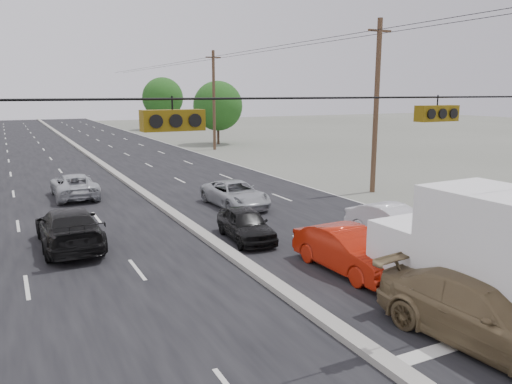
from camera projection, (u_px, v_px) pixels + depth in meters
ground at (371, 357)px, 11.34m from camera, size 200.00×200.00×0.00m
road_surface at (111, 172)px, 37.57m from camera, size 20.00×160.00×0.02m
center_median at (111, 170)px, 37.55m from camera, size 0.50×160.00×0.20m
utility_pole_right_b at (376, 106)px, 28.99m from camera, size 1.60×0.30×10.00m
utility_pole_right_c at (214, 100)px, 50.85m from camera, size 1.60×0.30×10.00m
traffic_signals at (434, 111)px, 10.88m from camera, size 25.00×0.30×0.54m
tree_right_mid at (218, 106)px, 56.48m from camera, size 5.60×5.60×7.14m
tree_right_far at (163, 98)px, 78.66m from camera, size 6.40×6.40×8.16m
box_truck at (500, 259)px, 12.51m from camera, size 2.59×6.97×3.51m
tan_sedan at (486, 314)px, 11.71m from camera, size 2.93×5.73×1.59m
red_sedan at (348, 251)px, 16.56m from camera, size 1.76×4.52×1.47m
queue_car_a at (246, 224)px, 20.14m from camera, size 1.89×3.95×1.30m
queue_car_b at (393, 223)px, 20.10m from camera, size 1.83×4.36×1.40m
queue_car_c at (235, 194)px, 25.97m from camera, size 2.39×4.86×1.33m
oncoming_near at (69, 228)px, 19.13m from camera, size 2.20×5.36×1.55m
oncoming_far at (74, 186)px, 28.20m from camera, size 2.27×4.91×1.36m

